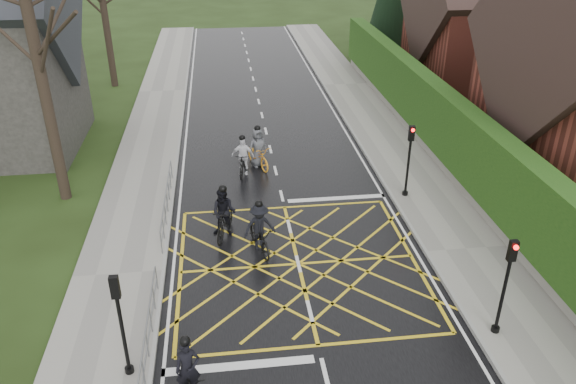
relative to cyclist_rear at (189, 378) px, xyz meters
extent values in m
plane|color=black|center=(3.51, 5.38, -0.61)|extent=(120.00, 120.00, 0.00)
cube|color=black|center=(3.51, 5.38, -0.61)|extent=(9.00, 80.00, 0.01)
cube|color=gray|center=(9.51, 5.38, -0.54)|extent=(3.00, 80.00, 0.15)
cube|color=gray|center=(-2.49, 5.38, -0.54)|extent=(3.00, 80.00, 0.15)
cube|color=slate|center=(11.26, 11.38, -0.26)|extent=(0.50, 38.00, 0.70)
cube|color=#143B10|center=(11.26, 11.38, 1.49)|extent=(0.90, 38.00, 2.80)
cube|color=maroon|center=(18.26, 23.38, 2.39)|extent=(9.00, 8.00, 6.00)
cylinder|color=black|center=(14.26, 31.38, -0.01)|extent=(0.50, 0.50, 1.20)
cylinder|color=black|center=(-5.49, 11.38, 4.89)|extent=(0.44, 0.44, 11.00)
cylinder|color=black|center=(-6.49, 19.38, 5.39)|extent=(0.44, 0.44, 12.00)
cylinder|color=black|center=(-5.79, 27.38, 4.39)|extent=(0.44, 0.44, 10.00)
cylinder|color=slate|center=(-1.14, 1.88, 0.39)|extent=(0.05, 5.00, 0.05)
cylinder|color=slate|center=(-1.14, 1.88, -0.06)|extent=(0.04, 5.00, 0.04)
cylinder|color=slate|center=(-1.14, 4.38, -0.11)|extent=(0.04, 0.04, 1.00)
cylinder|color=slate|center=(-1.14, 9.38, 0.39)|extent=(0.05, 6.00, 0.05)
cylinder|color=slate|center=(-1.14, 9.38, -0.06)|extent=(0.04, 6.00, 0.04)
cylinder|color=slate|center=(-1.14, 6.38, -0.11)|extent=(0.04, 0.04, 1.00)
cylinder|color=slate|center=(-1.14, 12.38, -0.11)|extent=(0.04, 0.04, 1.00)
cylinder|color=black|center=(8.61, 9.58, 0.89)|extent=(0.10, 0.10, 3.00)
cylinder|color=black|center=(8.61, 9.58, -0.46)|extent=(0.24, 0.24, 0.30)
cube|color=black|center=(8.61, 9.58, 2.29)|extent=(0.22, 0.16, 0.62)
sphere|color=#FF0C0C|center=(8.61, 9.46, 2.47)|extent=(0.14, 0.14, 0.14)
cylinder|color=black|center=(8.61, 1.18, 0.89)|extent=(0.10, 0.10, 3.00)
cylinder|color=black|center=(8.61, 1.18, -0.46)|extent=(0.24, 0.24, 0.30)
cube|color=black|center=(8.61, 1.18, 2.29)|extent=(0.22, 0.16, 0.62)
sphere|color=#FF0C0C|center=(8.61, 1.06, 2.47)|extent=(0.14, 0.14, 0.14)
cylinder|color=black|center=(-1.59, 0.88, 0.89)|extent=(0.10, 0.10, 3.00)
cylinder|color=black|center=(-1.59, 0.88, -0.46)|extent=(0.24, 0.24, 0.30)
cube|color=black|center=(-1.59, 0.88, 2.29)|extent=(0.22, 0.16, 0.62)
sphere|color=#FF0C0C|center=(-1.59, 1.00, 2.47)|extent=(0.14, 0.14, 0.14)
imported|color=black|center=(0.00, -0.03, -0.10)|extent=(1.05, 2.03, 1.02)
imported|color=black|center=(0.00, 0.07, 0.25)|extent=(0.70, 0.53, 1.73)
sphere|color=black|center=(0.00, 0.07, 1.14)|extent=(0.27, 0.27, 0.27)
imported|color=black|center=(1.08, 7.52, 0.01)|extent=(1.14, 2.14, 1.24)
imported|color=black|center=(1.08, 7.62, 0.34)|extent=(1.09, 0.95, 1.89)
sphere|color=black|center=(1.08, 7.62, 1.30)|extent=(0.30, 0.30, 0.30)
imported|color=black|center=(2.28, 6.41, -0.08)|extent=(1.18, 2.13, 1.06)
imported|color=black|center=(2.28, 6.51, 0.29)|extent=(1.29, 0.93, 1.80)
sphere|color=black|center=(2.28, 6.51, 1.21)|extent=(0.28, 0.28, 0.28)
imported|color=black|center=(2.03, 12.69, -0.05)|extent=(0.89, 1.95, 1.13)
imported|color=white|center=(2.03, 12.79, 0.25)|extent=(1.08, 0.61, 1.73)
sphere|color=black|center=(2.03, 12.79, 1.14)|extent=(0.27, 0.27, 0.27)
imported|color=orange|center=(2.77, 13.43, -0.06)|extent=(1.43, 2.20, 1.09)
imported|color=#4E4F54|center=(2.77, 13.53, 0.32)|extent=(1.06, 0.88, 1.86)
sphere|color=black|center=(2.77, 13.53, 1.26)|extent=(0.29, 0.29, 0.29)
camera|label=1|loc=(1.19, -10.37, 10.54)|focal=35.00mm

